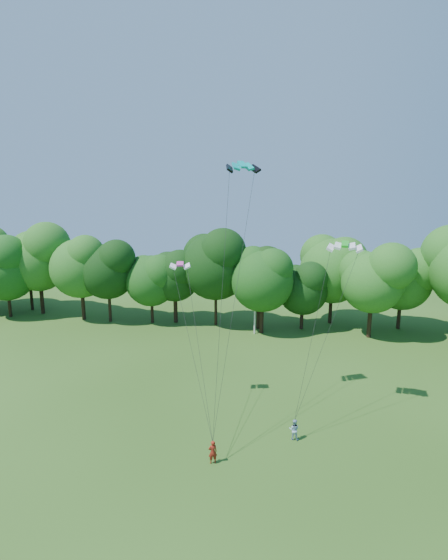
# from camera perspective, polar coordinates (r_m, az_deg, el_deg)

# --- Properties ---
(ground) EXTENTS (160.00, 160.00, 0.00)m
(ground) POSITION_cam_1_polar(r_m,az_deg,el_deg) (26.12, -9.24, -30.45)
(ground) COLOR #284A14
(ground) RESTS_ON ground
(utility_pole) EXTENTS (1.65, 0.57, 8.52)m
(utility_pole) POSITION_cam_1_polar(r_m,az_deg,el_deg) (52.86, 4.07, -2.50)
(utility_pole) COLOR silver
(utility_pole) RESTS_ON ground
(kite_flyer_left) EXTENTS (0.68, 0.57, 1.59)m
(kite_flyer_left) POSITION_cam_1_polar(r_m,az_deg,el_deg) (30.37, -1.49, -21.54)
(kite_flyer_left) COLOR maroon
(kite_flyer_left) RESTS_ON ground
(kite_flyer_right) EXTENTS (0.82, 0.68, 1.52)m
(kite_flyer_right) POSITION_cam_1_polar(r_m,az_deg,el_deg) (33.07, 9.14, -18.72)
(kite_flyer_right) COLOR #98B8D3
(kite_flyer_right) RESTS_ON ground
(kite_teal) EXTENTS (2.68, 2.00, 0.60)m
(kite_teal) POSITION_cam_1_polar(r_m,az_deg,el_deg) (33.50, 2.40, 14.83)
(kite_teal) COLOR #059B93
(kite_teal) RESTS_ON ground
(kite_green) EXTENTS (2.67, 1.52, 0.42)m
(kite_green) POSITION_cam_1_polar(r_m,az_deg,el_deg) (33.41, 15.53, 4.55)
(kite_green) COLOR green
(kite_green) RESTS_ON ground
(kite_pink) EXTENTS (1.74, 1.09, 0.30)m
(kite_pink) POSITION_cam_1_polar(r_m,az_deg,el_deg) (34.11, -5.77, 2.11)
(kite_pink) COLOR #E43FA7
(kite_pink) RESTS_ON ground
(tree_back_west) EXTENTS (8.81, 8.81, 12.81)m
(tree_back_west) POSITION_cam_1_polar(r_m,az_deg,el_deg) (66.09, -26.71, 2.38)
(tree_back_west) COLOR #301E13
(tree_back_west) RESTS_ON ground
(tree_back_center) EXTENTS (7.61, 7.61, 11.07)m
(tree_back_center) POSITION_cam_1_polar(r_m,az_deg,el_deg) (54.32, 4.60, 0.63)
(tree_back_center) COLOR black
(tree_back_center) RESTS_ON ground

